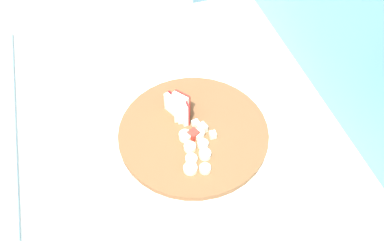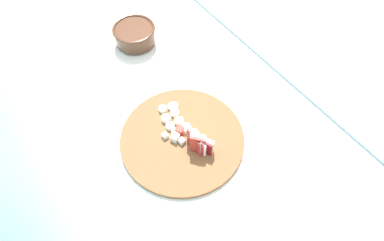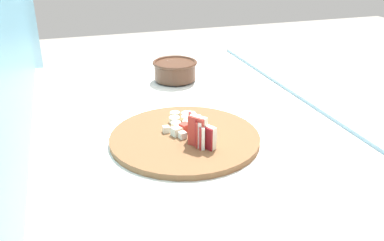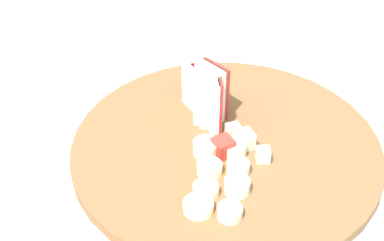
# 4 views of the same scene
# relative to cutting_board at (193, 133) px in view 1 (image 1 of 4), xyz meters

# --- Properties ---
(tile_backsplash) EXTENTS (2.40, 0.04, 1.46)m
(tile_backsplash) POSITION_rel_cutting_board_xyz_m (0.10, 0.36, -0.18)
(tile_backsplash) COLOR #5BA3C1
(tile_backsplash) RESTS_ON ground
(cutting_board) EXTENTS (0.34, 0.34, 0.01)m
(cutting_board) POSITION_rel_cutting_board_xyz_m (0.00, 0.00, 0.00)
(cutting_board) COLOR brown
(cutting_board) RESTS_ON tiled_countertop
(apple_wedge_fan) EXTENTS (0.07, 0.05, 0.07)m
(apple_wedge_fan) POSITION_rel_cutting_board_xyz_m (-0.05, -0.02, 0.04)
(apple_wedge_fan) COLOR #A32323
(apple_wedge_fan) RESTS_ON cutting_board
(apple_dice_pile) EXTENTS (0.09, 0.08, 0.02)m
(apple_dice_pile) POSITION_rel_cutting_board_xyz_m (-0.01, 0.00, 0.02)
(apple_dice_pile) COLOR white
(apple_dice_pile) RESTS_ON cutting_board
(banana_slice_rows) EXTENTS (0.12, 0.07, 0.02)m
(banana_slice_rows) POSITION_rel_cutting_board_xyz_m (0.06, -0.01, 0.01)
(banana_slice_rows) COLOR #F4EAC6
(banana_slice_rows) RESTS_ON cutting_board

